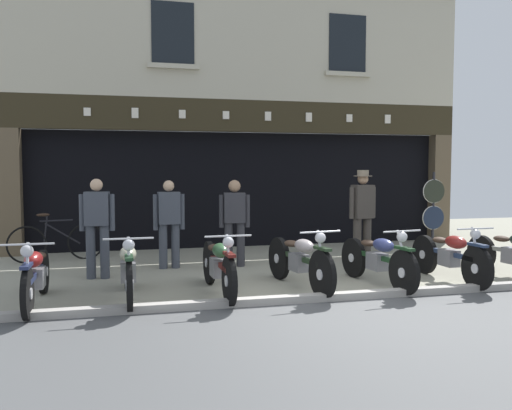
% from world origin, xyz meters
% --- Properties ---
extents(ground, '(22.29, 22.00, 0.18)m').
position_xyz_m(ground, '(0.00, -0.98, -0.04)').
color(ground, gray).
extents(shop_facade, '(10.59, 4.42, 6.18)m').
position_xyz_m(shop_facade, '(0.00, 7.02, 1.69)').
color(shop_facade, black).
rests_on(shop_facade, ground).
extents(motorcycle_far_left, '(0.62, 2.03, 0.91)m').
position_xyz_m(motorcycle_far_left, '(-3.80, 0.74, 0.42)').
color(motorcycle_far_left, black).
rests_on(motorcycle_far_left, ground).
extents(motorcycle_left, '(0.62, 2.02, 0.93)m').
position_xyz_m(motorcycle_left, '(-2.63, 0.80, 0.43)').
color(motorcycle_left, black).
rests_on(motorcycle_left, ground).
extents(motorcycle_center_left, '(0.62, 2.07, 0.93)m').
position_xyz_m(motorcycle_center_left, '(-1.38, 0.81, 0.43)').
color(motorcycle_center_left, black).
rests_on(motorcycle_center_left, ground).
extents(motorcycle_center, '(0.62, 2.09, 0.94)m').
position_xyz_m(motorcycle_center, '(-0.15, 0.88, 0.44)').
color(motorcycle_center, black).
rests_on(motorcycle_center, ground).
extents(motorcycle_center_right, '(0.62, 1.99, 0.91)m').
position_xyz_m(motorcycle_center_right, '(1.07, 0.76, 0.43)').
color(motorcycle_center_right, black).
rests_on(motorcycle_center_right, ground).
extents(motorcycle_right, '(0.62, 1.99, 0.93)m').
position_xyz_m(motorcycle_right, '(2.31, 0.76, 0.43)').
color(motorcycle_right, black).
rests_on(motorcycle_right, ground).
extents(salesman_left, '(0.56, 0.27, 1.62)m').
position_xyz_m(salesman_left, '(-3.10, 2.35, 0.90)').
color(salesman_left, '#3D424C').
rests_on(salesman_left, ground).
extents(shopkeeper_center, '(0.56, 0.26, 1.58)m').
position_xyz_m(shopkeeper_center, '(-1.90, 2.98, 0.87)').
color(shopkeeper_center, '#3D424C').
rests_on(shopkeeper_center, ground).
extents(salesman_right, '(0.56, 0.27, 1.58)m').
position_xyz_m(salesman_right, '(-0.72, 2.87, 0.87)').
color(salesman_right, '#2D2D33').
rests_on(salesman_right, ground).
extents(assistant_far_right, '(0.55, 0.33, 1.76)m').
position_xyz_m(assistant_far_right, '(1.55, 2.34, 0.98)').
color(assistant_far_right, '#38332D').
rests_on(assistant_far_right, ground).
extents(tyre_sign_pole, '(0.53, 0.06, 1.71)m').
position_xyz_m(tyre_sign_pole, '(3.96, 3.85, 0.97)').
color(tyre_sign_pole, '#232328').
rests_on(tyre_sign_pole, ground).
extents(advert_board_near, '(0.82, 0.03, 1.03)m').
position_xyz_m(advert_board_near, '(-2.00, 5.40, 1.78)').
color(advert_board_near, silver).
extents(leaning_bicycle, '(1.78, 0.55, 0.95)m').
position_xyz_m(leaning_bicycle, '(-3.95, 4.29, 0.38)').
color(leaning_bicycle, black).
rests_on(leaning_bicycle, ground).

